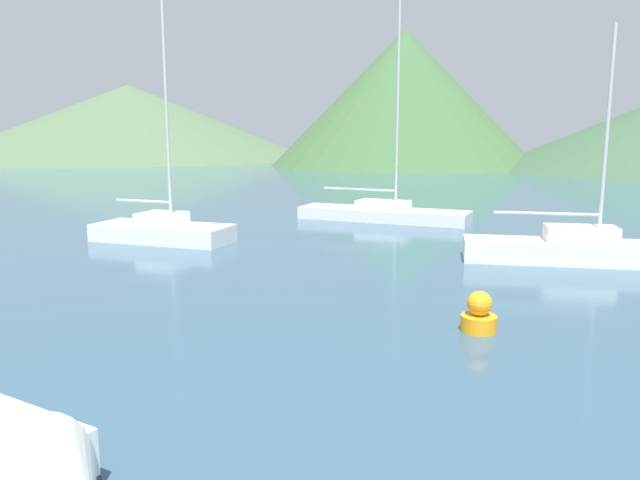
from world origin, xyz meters
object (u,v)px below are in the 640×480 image
at_px(sailboat_middle, 163,229).
at_px(sailboat_outer, 580,249).
at_px(buoy_marker, 479,315).
at_px(sailboat_inner, 383,212).

xyz_separation_m(sailboat_middle, sailboat_outer, (15.36, 1.52, -0.02)).
bearing_deg(buoy_marker, sailboat_inner, 112.49).
bearing_deg(sailboat_inner, sailboat_middle, -125.12).
relative_size(sailboat_inner, sailboat_outer, 1.41).
distance_m(sailboat_inner, sailboat_middle, 10.93).
relative_size(sailboat_inner, sailboat_middle, 0.94).
height_order(sailboat_outer, buoy_marker, sailboat_outer).
bearing_deg(buoy_marker, sailboat_outer, 75.20).
distance_m(sailboat_inner, buoy_marker, 16.89).
distance_m(sailboat_outer, buoy_marker, 8.75).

